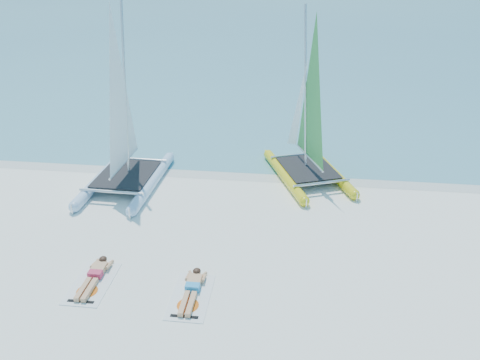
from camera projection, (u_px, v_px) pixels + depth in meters
The scene contains 9 objects.
ground at pixel (205, 252), 13.83m from camera, with size 140.00×140.00×0.00m, color white.
sea at pixel (283, 7), 69.77m from camera, with size 140.00×115.00×0.01m, color #7ACBC7.
wet_sand_strip at pixel (230, 172), 18.72m from camera, with size 140.00×1.40×0.01m, color silver.
catamaran_blue at pixel (122, 132), 16.97m from camera, with size 2.56×5.13×6.91m.
catamaran_yellow at pixel (306, 124), 17.85m from camera, with size 3.83×5.26×6.50m.
towel_a at pixel (92, 283), 12.55m from camera, with size 1.00×1.85×0.02m, color white.
sunbather_a at pixel (95, 275), 12.68m from camera, with size 0.37×1.73×0.26m.
towel_b at pixel (191, 296), 12.07m from camera, with size 1.00×1.85×0.02m, color white.
sunbather_b at pixel (192, 288), 12.19m from camera, with size 0.37×1.73×0.26m.
Camera 1 is at (2.38, -11.21, 8.11)m, focal length 35.00 mm.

